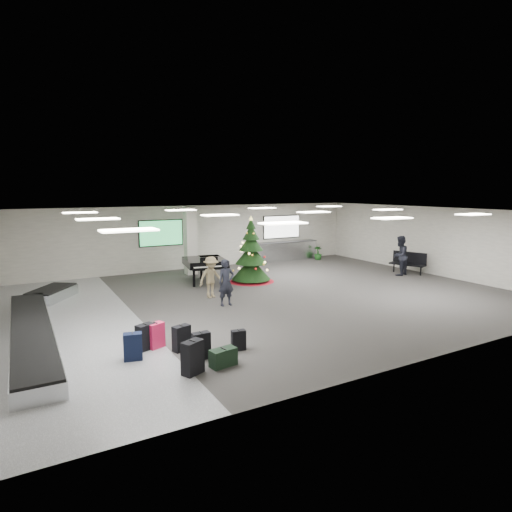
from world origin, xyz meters
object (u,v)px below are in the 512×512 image
traveler_b (211,277)px  potted_plant_right (318,253)px  traveler_bench (400,256)px  baggage_carousel (37,323)px  service_counter (284,251)px  grand_piano (205,263)px  pink_suitcase (156,335)px  bench (409,262)px  traveler_a (226,283)px  christmas_tree (251,259)px  potted_plant_left (249,258)px

traveler_b → potted_plant_right: size_ratio=1.96×
traveler_b → traveler_bench: size_ratio=0.83×
baggage_carousel → service_counter: service_counter is taller
service_counter → grand_piano: grand_piano is taller
pink_suitcase → bench: bench is taller
grand_piano → traveler_a: (-0.81, -3.82, -0.05)m
grand_piano → christmas_tree: bearing=-14.3°
grand_piano → traveler_bench: traveler_bench is taller
traveler_b → traveler_bench: bearing=-11.4°
service_counter → potted_plant_right: bearing=-20.7°
service_counter → bench: size_ratio=2.35×
service_counter → bench: service_counter is taller
bench → traveler_bench: traveler_bench is taller
pink_suitcase → traveler_bench: 13.21m
bench → pink_suitcase: bearing=175.2°
traveler_b → potted_plant_left: 7.18m
potted_plant_left → service_counter: bearing=3.6°
christmas_tree → potted_plant_left: 4.28m
christmas_tree → traveler_a: size_ratio=1.77×
traveler_a → potted_plant_right: bearing=34.0°
pink_suitcase → traveler_b: bearing=27.7°
traveler_bench → bench: bearing=168.4°
pink_suitcase → bench: size_ratio=0.39×
baggage_carousel → grand_piano: 7.65m
baggage_carousel → service_counter: (12.84, 6.73, 0.33)m
christmas_tree → traveler_a: bearing=-131.1°
christmas_tree → traveler_bench: (6.75, -2.22, -0.05)m
christmas_tree → traveler_bench: bearing=-18.2°
potted_plant_left → baggage_carousel: bearing=-147.8°
traveler_a → traveler_b: (-0.02, 1.28, -0.04)m
christmas_tree → traveler_b: 3.18m
traveler_a → traveler_b: bearing=89.4°
christmas_tree → bench: 7.79m
pink_suitcase → bench: (13.41, 3.65, 0.25)m
christmas_tree → grand_piano: christmas_tree is taller
baggage_carousel → christmas_tree: (8.54, 2.80, 0.78)m
traveler_a → potted_plant_left: 8.19m
traveler_b → potted_plant_left: traveler_b is taller
service_counter → pink_suitcase: 14.13m
grand_piano → traveler_bench: (8.58, -3.02, 0.07)m
service_counter → traveler_bench: size_ratio=2.17×
baggage_carousel → traveler_bench: (15.30, 0.59, 0.72)m
bench → traveler_bench: bearing=165.2°
grand_piano → traveler_a: traveler_a is taller
grand_piano → traveler_a: 3.91m
grand_piano → potted_plant_right: size_ratio=2.99×
traveler_bench → christmas_tree: bearing=-35.0°
grand_piano → baggage_carousel: bearing=-142.5°
potted_plant_left → traveler_a: bearing=-123.7°
service_counter → potted_plant_left: 2.40m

